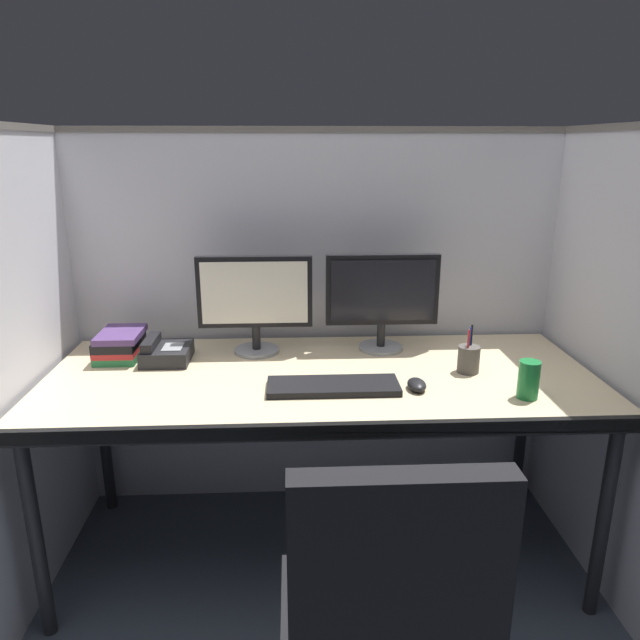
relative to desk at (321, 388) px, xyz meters
The scene contains 13 objects.
ground_plane 0.75m from the desk, 90.00° to the right, with size 8.00×8.00×0.00m, color #383F4C.
cubicle_partition_rear 0.47m from the desk, 90.00° to the left, with size 2.21×0.06×1.57m.
cubicle_partition_left 1.00m from the desk, behind, with size 0.06×1.41×1.57m.
cubicle_partition_right 1.00m from the desk, ahead, with size 0.06×1.41×1.57m.
desk is the anchor object (origin of this frame).
monitor_left 0.43m from the desk, 134.16° to the left, with size 0.43×0.17×0.37m.
monitor_right 0.44m from the desk, 45.79° to the left, with size 0.43×0.17×0.37m.
keyboard_main 0.15m from the desk, 75.33° to the right, with size 0.43×0.15×0.02m, color black.
computer_mouse 0.34m from the desk, 25.02° to the right, with size 0.06×0.10×0.04m.
book_stack 0.78m from the desk, 164.34° to the left, with size 0.16×0.22×0.10m.
desk_phone 0.59m from the desk, 163.82° to the left, with size 0.17×0.19×0.09m.
pen_cup 0.53m from the desk, ahead, with size 0.08×0.08×0.17m.
soda_can 0.69m from the desk, 19.19° to the right, with size 0.07×0.07×0.12m, color #197233.
Camera 1 is at (-0.10, -1.60, 1.51)m, focal length 32.80 mm.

